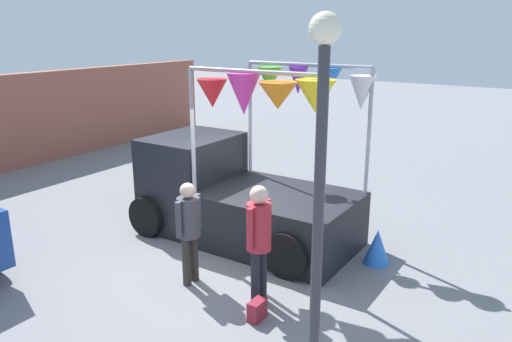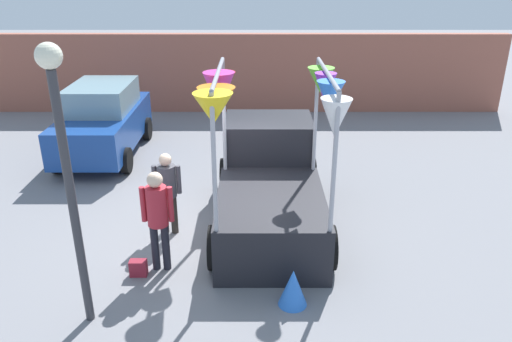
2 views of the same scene
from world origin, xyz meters
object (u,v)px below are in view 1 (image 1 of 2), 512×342
object	(u,v)px
person_vendor	(189,224)
folded_kite_bundle_azure	(377,247)
person_customer	(259,234)
street_lamp	(321,152)
handbag	(257,310)
vendor_truck	(235,188)

from	to	relation	value
person_vendor	folded_kite_bundle_azure	size ratio (longest dim) A/B	2.69
person_customer	folded_kite_bundle_azure	xyz separation A→B (m)	(2.14, -0.95, -0.78)
person_customer	street_lamp	distance (m)	2.14
folded_kite_bundle_azure	person_vendor	bearing A→B (deg)	135.34
handbag	folded_kite_bundle_azure	world-z (taller)	folded_kite_bundle_azure
street_lamp	vendor_truck	bearing A→B (deg)	48.49
person_vendor	folded_kite_bundle_azure	bearing A→B (deg)	-44.66
vendor_truck	person_customer	bearing A→B (deg)	-136.80
handbag	folded_kite_bundle_azure	xyz separation A→B (m)	(2.49, -0.75, 0.16)
street_lamp	folded_kite_bundle_azure	distance (m)	3.75
folded_kite_bundle_azure	person_customer	bearing A→B (deg)	156.00
handbag	folded_kite_bundle_azure	size ratio (longest dim) A/B	0.47
person_customer	handbag	bearing A→B (deg)	-150.26
person_vendor	handbag	world-z (taller)	person_vendor
vendor_truck	person_vendor	xyz separation A→B (m)	(-1.89, -0.51, 0.04)
street_lamp	folded_kite_bundle_azure	xyz separation A→B (m)	(2.97, 0.33, -2.28)
person_vendor	street_lamp	distance (m)	3.07
vendor_truck	person_customer	distance (m)	2.53
person_vendor	person_customer	bearing A→B (deg)	-87.62
street_lamp	handbag	bearing A→B (deg)	66.35
vendor_truck	person_vendor	distance (m)	1.96
handbag	folded_kite_bundle_azure	distance (m)	2.61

